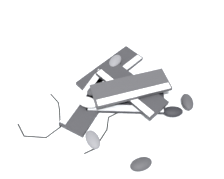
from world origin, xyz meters
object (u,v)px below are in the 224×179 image
keyboard_0 (111,71)px  mouse_4 (96,90)px  mouse_0 (187,102)px  keyboard_4 (131,88)px  mouse_2 (115,61)px  mouse_5 (141,164)px  keyboard_2 (126,102)px  mouse_6 (88,102)px  keyboard_3 (130,88)px  mouse_3 (93,140)px  keyboard_1 (91,100)px  mouse_1 (173,112)px

keyboard_0 → mouse_4: size_ratio=3.98×
mouse_0 → keyboard_4: bearing=77.6°
mouse_0 → keyboard_0: bearing=59.7°
mouse_0 → mouse_2: mouse_2 is taller
keyboard_0 → mouse_5: (-0.57, -0.22, 0.01)m
keyboard_0 → keyboard_4: size_ratio=0.95×
mouse_2 → mouse_0: bearing=81.8°
keyboard_0 → keyboard_2: (-0.22, -0.11, 0.00)m
mouse_0 → mouse_6: (-0.09, 0.56, 0.03)m
keyboard_3 → mouse_3: bearing=153.7°
keyboard_1 → mouse_3: 0.25m
keyboard_4 → mouse_4: bearing=96.1°
keyboard_1 → keyboard_2: bearing=-86.7°
keyboard_4 → mouse_6: bearing=115.1°
mouse_2 → mouse_6: bearing=-0.0°
keyboard_2 → mouse_0: 0.35m
keyboard_2 → mouse_3: size_ratio=4.11×
mouse_4 → mouse_1: bearing=-51.3°
keyboard_1 → keyboard_3: size_ratio=1.07×
keyboard_1 → keyboard_4: (0.07, -0.22, 0.06)m
mouse_6 → mouse_3: bearing=-62.2°
mouse_1 → mouse_5: same height
keyboard_2 → mouse_1: 0.27m
mouse_3 → keyboard_4: bearing=117.4°
mouse_6 → keyboard_3: bearing=41.1°
keyboard_4 → mouse_1: size_ratio=4.21×
mouse_0 → mouse_5: (-0.39, 0.24, 0.00)m
keyboard_1 → mouse_2: 0.30m
mouse_2 → mouse_5: mouse_2 is taller
keyboard_2 → mouse_4: bearing=79.1°
mouse_2 → mouse_3: size_ratio=1.00×
keyboard_3 → mouse_6: 0.26m
mouse_2 → keyboard_0: bearing=-1.6°
keyboard_3 → mouse_3: size_ratio=3.96×
mouse_3 → mouse_6: 0.21m
keyboard_0 → keyboard_3: size_ratio=1.01×
keyboard_0 → keyboard_1: same height
keyboard_2 → keyboard_3: bearing=-13.5°
keyboard_4 → mouse_5: keyboard_4 is taller
keyboard_1 → mouse_0: mouse_0 is taller
keyboard_0 → mouse_5: size_ratio=3.98×
mouse_3 → mouse_6: bearing=162.8°
mouse_1 → mouse_4: bearing=-18.1°
keyboard_2 → keyboard_3: (0.08, -0.02, 0.03)m
keyboard_0 → keyboard_1: bearing=159.6°
keyboard_0 → keyboard_3: keyboard_3 is taller
mouse_1 → mouse_4: mouse_4 is taller
keyboard_2 → mouse_0: bearing=-84.6°
mouse_1 → mouse_6: 0.47m
mouse_0 → mouse_4: 0.53m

